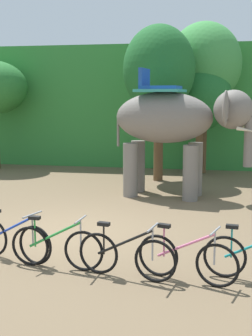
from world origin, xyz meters
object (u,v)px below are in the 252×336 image
at_px(tree_center, 204,65).
at_px(bike_blue, 13,239).
at_px(bike_pink, 187,258).
at_px(bike_green, 56,247).
at_px(elephant, 175,123).
at_px(tree_far_right, 159,70).
at_px(tree_center_right, 200,98).
at_px(bike_black, 126,255).

height_order(tree_center, bike_blue, tree_center).
bearing_deg(bike_pink, bike_green, 175.70).
bearing_deg(tree_center, elephant, -99.00).
bearing_deg(tree_far_right, bike_pink, -80.54).
distance_m(tree_center_right, tree_center, 1.36).
bearing_deg(bike_pink, tree_center_right, 90.55).
bearing_deg(bike_black, bike_pink, 1.93).
height_order(tree_far_right, bike_green, tree_far_right).
relative_size(tree_far_right, tree_center, 0.94).
bearing_deg(tree_center_right, bike_black, -94.84).
height_order(tree_center, elephant, tree_center).
bearing_deg(bike_green, bike_blue, 164.72).
relative_size(tree_center_right, bike_green, 2.42).
relative_size(tree_center_right, tree_center, 0.72).
distance_m(bike_green, bike_pink, 2.26).
relative_size(tree_center_right, bike_black, 2.45).
bearing_deg(tree_center, bike_blue, -106.73).
bearing_deg(elephant, bike_pink, -83.54).
bearing_deg(elephant, tree_center, 81.00).
xyz_separation_m(tree_far_right, bike_blue, (-1.67, -8.51, -3.47)).
distance_m(tree_center, bike_green, 11.63).
bearing_deg(tree_center, tree_center_right, -101.10).
height_order(tree_far_right, bike_blue, tree_far_right).
bearing_deg(elephant, bike_black, -92.36).
bearing_deg(elephant, bike_green, -103.87).
height_order(tree_far_right, bike_black, tree_far_right).
bearing_deg(bike_blue, elephant, 67.70).
height_order(tree_center_right, bike_pink, tree_center_right).
xyz_separation_m(tree_far_right, bike_green, (-0.76, -8.76, -3.47)).
distance_m(elephant, bike_green, 6.63).
bearing_deg(tree_far_right, tree_center, 53.43).
height_order(bike_green, bike_pink, same).
xyz_separation_m(elephant, bike_blue, (-2.44, -5.94, -1.82)).
distance_m(tree_far_right, tree_center_right, 2.24).
distance_m(tree_center_right, elephant, 4.15).
xyz_separation_m(bike_black, bike_pink, (0.98, 0.03, 0.00)).
distance_m(tree_center, bike_blue, 11.62).
distance_m(bike_green, bike_black, 1.28).
height_order(elephant, bike_black, elephant).
xyz_separation_m(bike_blue, bike_pink, (3.16, -0.42, 0.00)).
bearing_deg(tree_center_right, bike_pink, -89.45).
relative_size(tree_center_right, elephant, 0.98).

